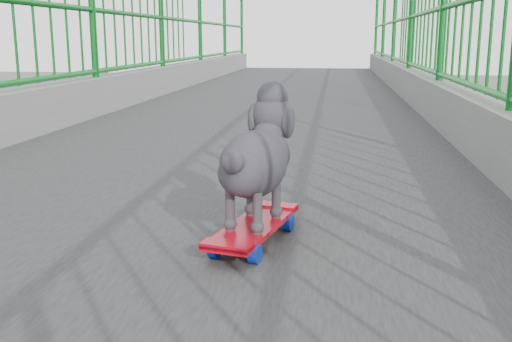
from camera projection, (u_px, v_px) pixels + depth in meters
The scene contains 2 objects.
skateboard at pixel (254, 229), 1.85m from camera, with size 0.25×0.50×0.06m.
poodle at pixel (257, 157), 1.82m from camera, with size 0.26×0.46×0.39m.
Camera 1 is at (0.60, -0.86, 7.63)m, focal length 42.00 mm.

